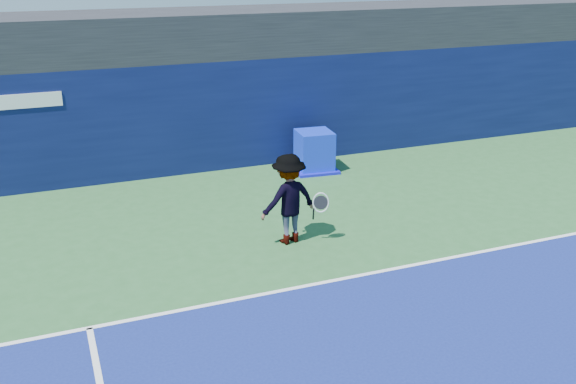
{
  "coord_description": "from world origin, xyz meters",
  "views": [
    {
      "loc": [
        -5.29,
        -6.49,
        5.7
      ],
      "look_at": [
        -0.68,
        5.2,
        1.0
      ],
      "focal_mm": 40.0,
      "sensor_mm": 36.0,
      "label": 1
    }
  ],
  "objects": [
    {
      "name": "baseline",
      "position": [
        0.0,
        3.0,
        0.01
      ],
      "size": [
        24.0,
        0.1,
        0.01
      ],
      "primitive_type": "cube",
      "color": "white",
      "rests_on": "ground"
    },
    {
      "name": "equipment_cart",
      "position": [
        1.63,
        9.06,
        0.51
      ],
      "size": [
        1.26,
        1.26,
        1.11
      ],
      "color": "#0E25C7",
      "rests_on": "ground"
    },
    {
      "name": "back_wall_assembly",
      "position": [
        -0.0,
        10.5,
        1.5
      ],
      "size": [
        36.0,
        1.03,
        3.0
      ],
      "color": "#0B113D",
      "rests_on": "ground"
    },
    {
      "name": "stadium_band",
      "position": [
        0.0,
        11.5,
        3.6
      ],
      "size": [
        36.0,
        3.0,
        1.2
      ],
      "primitive_type": "cube",
      "color": "black",
      "rests_on": "back_wall_assembly"
    },
    {
      "name": "tennis_player",
      "position": [
        -0.77,
        4.93,
        0.95
      ],
      "size": [
        1.44,
        0.92,
        1.91
      ],
      "color": "white",
      "rests_on": "ground"
    },
    {
      "name": "ground",
      "position": [
        0.0,
        0.0,
        0.0
      ],
      "size": [
        80.0,
        80.0,
        0.0
      ],
      "primitive_type": "plane",
      "color": "#295C2D",
      "rests_on": "ground"
    },
    {
      "name": "tennis_ball",
      "position": [
        -0.64,
        5.15,
        0.7
      ],
      "size": [
        0.07,
        0.07,
        0.07
      ],
      "color": "#CFDF18",
      "rests_on": "ground"
    }
  ]
}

